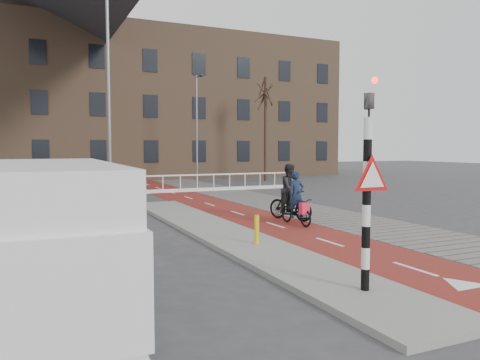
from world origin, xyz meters
name	(u,v)px	position (x,y,z in m)	size (l,w,h in m)	color
ground	(326,266)	(0.00, 0.00, 0.00)	(120.00, 120.00, 0.00)	#38383A
bike_lane	(218,207)	(1.50, 10.00, 0.01)	(2.50, 60.00, 0.01)	maroon
sidewalk	(277,204)	(4.30, 10.00, 0.01)	(3.00, 60.00, 0.01)	slate
curb_island	(224,234)	(-0.70, 4.00, 0.06)	(1.80, 16.00, 0.12)	gray
traffic_signal	(368,179)	(-0.60, -2.02, 1.99)	(0.80, 0.80, 3.68)	black
bollard	(257,229)	(-0.58, 2.14, 0.48)	(0.12, 0.12, 0.72)	yellow
cyclist_near	(296,207)	(2.15, 4.77, 0.59)	(0.67, 1.67, 1.73)	black
cyclist_far	(290,197)	(2.45, 5.67, 0.81)	(1.16, 1.85, 1.93)	black
van	(37,237)	(-5.60, -0.74, 1.20)	(2.23, 5.34, 2.28)	white
railing	(45,192)	(-5.00, 17.00, 0.31)	(28.00, 0.10, 0.99)	silver
townhouse_row	(64,81)	(-3.00, 32.00, 7.81)	(46.00, 10.00, 15.90)	#7F6047
tree_right	(266,129)	(10.37, 22.80, 3.84)	(0.23, 0.23, 7.69)	black
streetlight_near	(109,103)	(-2.73, 11.00, 4.26)	(0.12, 0.12, 8.52)	slate
streetlight_right	(197,130)	(4.81, 22.27, 3.69)	(0.12, 0.12, 7.37)	slate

